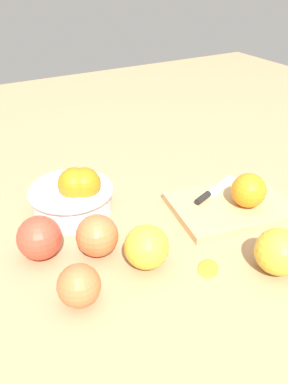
{
  "coord_description": "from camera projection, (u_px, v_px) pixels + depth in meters",
  "views": [
    {
      "loc": [
        -0.37,
        -0.54,
        0.48
      ],
      "look_at": [
        -0.02,
        0.1,
        0.04
      ],
      "focal_mm": 37.7,
      "sensor_mm": 36.0,
      "label": 1
    }
  ],
  "objects": [
    {
      "name": "cutting_board",
      "position": [
        231.0,
        207.0,
        0.86
      ],
      "size": [
        0.27,
        0.22,
        0.02
      ],
      "primitive_type": "cube",
      "rotation": [
        0.0,
        0.0,
        -0.18
      ],
      "color": "tan",
      "rests_on": "ground_plane"
    },
    {
      "name": "ground_plane",
      "position": [
        175.0,
        229.0,
        0.8
      ],
      "size": [
        2.4,
        2.4,
        0.0
      ],
      "primitive_type": "plane",
      "color": "tan"
    },
    {
      "name": "bowl",
      "position": [
        73.0,
        195.0,
        0.83
      ],
      "size": [
        0.18,
        0.18,
        0.1
      ],
      "color": "silver",
      "rests_on": "ground_plane"
    },
    {
      "name": "apple_front_right",
      "position": [
        279.0,
        252.0,
        0.68
      ],
      "size": [
        0.08,
        0.08,
        0.08
      ],
      "primitive_type": "sphere",
      "color": "gold",
      "rests_on": "ground_plane"
    },
    {
      "name": "orange_on_board",
      "position": [
        249.0,
        190.0,
        0.83
      ],
      "size": [
        0.07,
        0.07,
        0.07
      ],
      "primitive_type": "sphere",
      "color": "orange",
      "rests_on": "cutting_board"
    },
    {
      "name": "apple_back_left",
      "position": [
        39.0,
        238.0,
        0.71
      ],
      "size": [
        0.08,
        0.08,
        0.08
      ],
      "primitive_type": "sphere",
      "color": "#D6422D",
      "rests_on": "ground_plane"
    },
    {
      "name": "apple_front_left",
      "position": [
        146.0,
        247.0,
        0.69
      ],
      "size": [
        0.08,
        0.08,
        0.08
      ],
      "primitive_type": "sphere",
      "color": "gold",
      "rests_on": "ground_plane"
    },
    {
      "name": "apple_mid_left",
      "position": [
        97.0,
        236.0,
        0.72
      ],
      "size": [
        0.08,
        0.08,
        0.08
      ],
      "primitive_type": "sphere",
      "color": "#CC6638",
      "rests_on": "ground_plane"
    },
    {
      "name": "citrus_peel",
      "position": [
        208.0,
        267.0,
        0.7
      ],
      "size": [
        0.06,
        0.06,
        0.01
      ],
      "primitive_type": "ellipsoid",
      "rotation": [
        0.0,
        0.0,
        3.95
      ],
      "color": "orange",
      "rests_on": "ground_plane"
    },
    {
      "name": "apple_front_left_2",
      "position": [
        79.0,
        286.0,
        0.62
      ],
      "size": [
        0.07,
        0.07,
        0.07
      ],
      "primitive_type": "sphere",
      "color": "#CC6638",
      "rests_on": "ground_plane"
    },
    {
      "name": "knife",
      "position": [
        211.0,
        193.0,
        0.88
      ],
      "size": [
        0.15,
        0.07,
        0.01
      ],
      "color": "silver",
      "rests_on": "cutting_board"
    }
  ]
}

